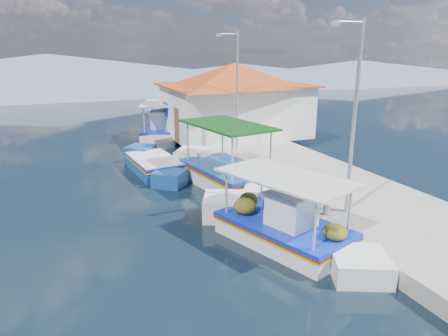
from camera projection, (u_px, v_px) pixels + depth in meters
name	position (u px, v px, depth m)	size (l,w,h in m)	color
ground	(244.00, 285.00, 9.94)	(160.00, 160.00, 0.00)	black
quay	(310.00, 179.00, 17.33)	(5.00, 44.00, 0.50)	#A39F98
bollards	(276.00, 181.00, 15.80)	(0.20, 17.20, 0.30)	#A5A8AD
main_caique	(283.00, 228.00, 12.06)	(3.63, 6.70, 2.35)	white
caique_green_canopy	(226.00, 175.00, 17.31)	(3.29, 7.76, 2.95)	white
caique_blue_hull	(154.00, 166.00, 19.09)	(2.19, 6.10, 1.09)	navy
caique_far	(161.00, 131.00, 26.47)	(3.82, 7.05, 2.62)	white
harbor_building	(235.00, 98.00, 24.74)	(10.49, 10.49, 4.40)	silver
lamp_post_near	(353.00, 109.00, 12.26)	(1.21, 0.14, 6.00)	#A5A8AD
lamp_post_far	(235.00, 86.00, 20.28)	(1.21, 0.14, 6.00)	#A5A8AD
mountain_ridge	(131.00, 75.00, 61.59)	(171.40, 96.00, 5.50)	slate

